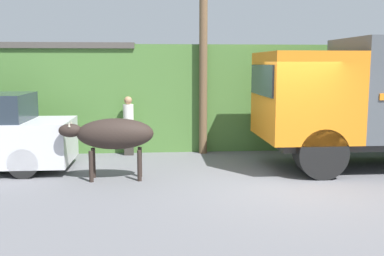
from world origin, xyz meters
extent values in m
plane|color=slate|center=(0.00, 0.00, 0.00)|extent=(60.00, 60.00, 0.00)
cube|color=#4C7A38|center=(0.00, 6.88, 1.49)|extent=(32.00, 6.61, 2.98)
cube|color=#8CC69E|center=(-5.96, 4.85, 1.43)|extent=(5.40, 2.40, 2.86)
cube|color=#4C4742|center=(-5.96, 4.85, 2.94)|extent=(5.70, 2.70, 0.16)
cube|color=orange|center=(0.88, 1.41, 1.73)|extent=(1.97, 2.39, 1.99)
cube|color=#232D38|center=(-0.12, 1.41, 2.09)|extent=(0.04, 2.03, 0.70)
cylinder|color=black|center=(0.98, 0.48, 0.55)|extent=(1.10, 0.53, 1.10)
ellipsoid|color=#2D231E|center=(-3.42, 0.69, 0.99)|extent=(1.62, 0.66, 0.66)
ellipsoid|color=#2D231E|center=(-4.35, 0.69, 1.07)|extent=(0.49, 0.29, 0.29)
cone|color=#B7AD93|center=(-4.35, 0.58, 1.21)|extent=(0.06, 0.06, 0.11)
cone|color=#B7AD93|center=(-4.35, 0.80, 1.21)|extent=(0.06, 0.06, 0.11)
cylinder|color=#2D231E|center=(-3.92, 0.51, 0.33)|extent=(0.09, 0.09, 0.66)
cylinder|color=#2D231E|center=(-3.92, 0.87, 0.33)|extent=(0.09, 0.09, 0.66)
cylinder|color=#2D231E|center=(-2.92, 0.51, 0.33)|extent=(0.09, 0.09, 0.66)
cylinder|color=#2D231E|center=(-2.92, 0.87, 0.33)|extent=(0.09, 0.09, 0.66)
cylinder|color=black|center=(-5.42, 1.00, 0.33)|extent=(0.66, 0.29, 0.66)
cube|color=#38332D|center=(-3.30, 3.29, 0.37)|extent=(0.25, 0.18, 0.74)
cylinder|color=silver|center=(-3.30, 3.29, 1.06)|extent=(0.31, 0.31, 0.64)
sphere|color=#A87A56|center=(-3.30, 3.29, 1.49)|extent=(0.21, 0.21, 0.21)
cylinder|color=brown|center=(-1.27, 3.38, 3.43)|extent=(0.22, 0.22, 6.86)
camera|label=1|loc=(-2.57, -8.78, 2.46)|focal=42.00mm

